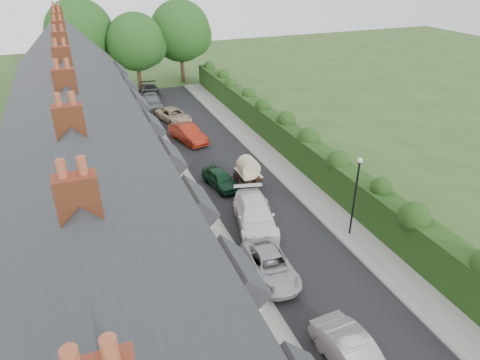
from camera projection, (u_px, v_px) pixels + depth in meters
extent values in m
plane|color=#2D4C1E|center=(338.00, 291.00, 21.68)|extent=(140.00, 140.00, 0.00)
cube|color=black|center=(247.00, 193.00, 30.56)|extent=(6.00, 58.00, 0.02)
cube|color=gray|center=(298.00, 183.00, 31.86)|extent=(2.20, 58.00, 0.12)
cube|color=gray|center=(195.00, 203.00, 29.29)|extent=(1.70, 58.00, 0.12)
cube|color=gray|center=(285.00, 185.00, 31.52)|extent=(0.18, 58.00, 0.13)
cube|color=gray|center=(206.00, 200.00, 29.55)|extent=(0.18, 58.00, 0.13)
cube|color=black|center=(320.00, 164.00, 31.89)|extent=(1.50, 58.00, 2.50)
cube|color=#963D26|center=(87.00, 185.00, 24.83)|extent=(8.00, 40.00, 6.50)
cube|color=#272A2F|center=(77.00, 133.00, 23.31)|extent=(8.00, 40.20, 8.00)
cube|color=white|center=(238.00, 338.00, 15.77)|extent=(0.70, 2.40, 5.20)
cube|color=black|center=(247.00, 358.00, 16.45)|extent=(0.06, 1.80, 1.60)
cube|color=black|center=(247.00, 312.00, 15.32)|extent=(0.06, 1.80, 1.60)
cube|color=#272A2F|center=(233.00, 276.00, 14.31)|extent=(1.70, 2.60, 1.70)
cube|color=#3F2D2D|center=(213.00, 330.00, 18.12)|extent=(0.08, 0.90, 2.10)
cube|color=white|center=(212.00, 269.00, 16.47)|extent=(0.12, 1.20, 1.60)
cube|color=white|center=(199.00, 259.00, 19.88)|extent=(0.70, 2.40, 5.20)
cube|color=black|center=(207.00, 277.00, 20.56)|extent=(0.06, 1.80, 1.60)
cube|color=black|center=(206.00, 236.00, 19.44)|extent=(0.06, 1.80, 1.60)
cube|color=#272A2F|center=(192.00, 204.00, 18.42)|extent=(1.70, 2.60, 1.70)
cube|color=#3F2D2D|center=(183.00, 260.00, 22.23)|extent=(0.08, 0.90, 2.10)
cube|color=white|center=(179.00, 206.00, 20.58)|extent=(0.12, 1.20, 1.60)
cube|color=white|center=(173.00, 207.00, 23.99)|extent=(0.70, 2.40, 5.20)
cube|color=black|center=(181.00, 223.00, 24.67)|extent=(0.06, 1.80, 1.60)
cube|color=black|center=(178.00, 187.00, 23.55)|extent=(0.06, 1.80, 1.60)
cube|color=#272A2F|center=(167.00, 159.00, 22.54)|extent=(1.70, 2.60, 1.70)
cube|color=#3F2D2D|center=(162.00, 212.00, 26.34)|extent=(0.08, 0.90, 2.10)
cube|color=white|center=(158.00, 164.00, 24.70)|extent=(0.12, 1.20, 1.60)
cube|color=white|center=(155.00, 170.00, 28.10)|extent=(0.70, 2.40, 5.20)
cube|color=black|center=(163.00, 185.00, 28.78)|extent=(0.06, 1.80, 1.60)
cube|color=black|center=(159.00, 152.00, 27.66)|extent=(0.06, 1.80, 1.60)
cube|color=#272A2F|center=(149.00, 127.00, 26.65)|extent=(1.70, 2.60, 1.70)
cube|color=#3F2D2D|center=(147.00, 178.00, 30.45)|extent=(0.08, 0.90, 2.10)
cube|color=white|center=(143.00, 134.00, 28.81)|extent=(0.12, 1.20, 1.60)
cube|color=white|center=(142.00, 142.00, 32.21)|extent=(0.70, 2.40, 5.20)
cube|color=black|center=(149.00, 156.00, 32.90)|extent=(0.06, 1.80, 1.60)
cube|color=black|center=(145.00, 126.00, 31.77)|extent=(0.06, 1.80, 1.60)
cube|color=#272A2F|center=(135.00, 104.00, 30.76)|extent=(1.70, 2.60, 1.70)
cube|color=#3F2D2D|center=(136.00, 151.00, 34.57)|extent=(0.08, 0.90, 2.10)
cube|color=white|center=(131.00, 112.00, 32.92)|extent=(0.12, 1.20, 1.60)
cube|color=white|center=(132.00, 121.00, 36.33)|extent=(0.70, 2.40, 5.20)
cube|color=black|center=(138.00, 133.00, 37.01)|extent=(0.06, 1.80, 1.60)
cube|color=black|center=(134.00, 107.00, 35.88)|extent=(0.06, 1.80, 1.60)
cube|color=#272A2F|center=(125.00, 86.00, 34.87)|extent=(1.70, 2.60, 1.70)
cube|color=#3F2D2D|center=(127.00, 130.00, 38.68)|extent=(0.08, 0.90, 2.10)
cube|color=white|center=(122.00, 94.00, 37.03)|extent=(0.12, 1.20, 1.60)
cube|color=white|center=(123.00, 104.00, 40.44)|extent=(0.70, 2.40, 5.20)
cube|color=black|center=(129.00, 115.00, 41.12)|extent=(0.06, 1.80, 1.60)
cube|color=black|center=(126.00, 91.00, 40.00)|extent=(0.06, 1.80, 1.60)
cube|color=#272A2F|center=(117.00, 72.00, 38.99)|extent=(1.70, 2.60, 1.70)
cube|color=#3F2D2D|center=(119.00, 113.00, 42.79)|extent=(0.08, 0.90, 2.10)
cube|color=white|center=(115.00, 80.00, 41.14)|extent=(0.12, 1.20, 1.60)
cylinder|color=#99482E|center=(111.00, 355.00, 4.70)|extent=(0.20, 0.20, 0.50)
cube|color=brown|center=(80.00, 209.00, 9.19)|extent=(0.90, 0.50, 1.60)
cylinder|color=#99482E|center=(62.00, 171.00, 8.68)|extent=(0.20, 0.20, 0.50)
cylinder|color=#99482E|center=(83.00, 168.00, 8.81)|extent=(0.20, 0.20, 0.50)
cube|color=brown|center=(71.00, 130.00, 13.30)|extent=(0.90, 0.50, 1.60)
cylinder|color=#99482E|center=(58.00, 101.00, 12.80)|extent=(0.20, 0.20, 0.50)
cylinder|color=#99482E|center=(72.00, 100.00, 12.92)|extent=(0.20, 0.20, 0.50)
cube|color=brown|center=(66.00, 88.00, 17.42)|extent=(0.90, 0.50, 1.60)
cylinder|color=#99482E|center=(56.00, 65.00, 16.91)|extent=(0.20, 0.20, 0.50)
cylinder|color=#99482E|center=(67.00, 64.00, 17.04)|extent=(0.20, 0.20, 0.50)
cube|color=brown|center=(63.00, 63.00, 21.53)|extent=(0.90, 0.50, 1.60)
cylinder|color=#99482E|center=(55.00, 44.00, 21.02)|extent=(0.20, 0.20, 0.50)
cylinder|color=#99482E|center=(64.00, 43.00, 21.15)|extent=(0.20, 0.20, 0.50)
cube|color=brown|center=(61.00, 45.00, 25.64)|extent=(0.90, 0.50, 1.60)
cylinder|color=#99482E|center=(54.00, 29.00, 25.13)|extent=(0.20, 0.20, 0.50)
cylinder|color=#99482E|center=(62.00, 29.00, 25.26)|extent=(0.20, 0.20, 0.50)
cube|color=brown|center=(60.00, 33.00, 29.75)|extent=(0.90, 0.50, 1.60)
cylinder|color=#99482E|center=(54.00, 18.00, 29.24)|extent=(0.20, 0.20, 0.50)
cylinder|color=#99482E|center=(60.00, 18.00, 29.37)|extent=(0.20, 0.20, 0.50)
cube|color=brown|center=(58.00, 23.00, 33.87)|extent=(0.90, 0.50, 1.60)
cylinder|color=#99482E|center=(53.00, 10.00, 33.36)|extent=(0.20, 0.20, 0.50)
cylinder|color=#99482E|center=(59.00, 10.00, 33.49)|extent=(0.20, 0.20, 0.50)
cube|color=brown|center=(58.00, 16.00, 37.98)|extent=(0.90, 0.50, 1.60)
cylinder|color=#99482E|center=(53.00, 4.00, 37.47)|extent=(0.20, 0.20, 0.50)
cylinder|color=#99482E|center=(58.00, 4.00, 37.60)|extent=(0.20, 0.20, 0.50)
cube|color=brown|center=(262.00, 355.00, 17.69)|extent=(0.30, 4.70, 0.90)
cube|color=brown|center=(222.00, 280.00, 21.80)|extent=(0.30, 4.70, 0.90)
cube|color=brown|center=(195.00, 228.00, 25.91)|extent=(0.30, 4.70, 0.90)
cube|color=brown|center=(175.00, 190.00, 30.02)|extent=(0.30, 4.70, 0.90)
cube|color=brown|center=(160.00, 162.00, 34.13)|extent=(0.30, 4.70, 0.90)
cube|color=brown|center=(148.00, 140.00, 38.25)|extent=(0.30, 4.70, 0.90)
cube|color=brown|center=(139.00, 122.00, 42.36)|extent=(0.30, 4.70, 0.90)
cube|color=brown|center=(240.00, 312.00, 19.69)|extent=(0.35, 0.35, 1.10)
cube|color=brown|center=(207.00, 250.00, 23.81)|extent=(0.35, 0.35, 1.10)
cube|color=brown|center=(184.00, 206.00, 27.92)|extent=(0.35, 0.35, 1.10)
cube|color=brown|center=(167.00, 174.00, 32.03)|extent=(0.35, 0.35, 1.10)
cube|color=brown|center=(154.00, 149.00, 36.14)|extent=(0.35, 0.35, 1.10)
cube|color=brown|center=(143.00, 129.00, 40.26)|extent=(0.35, 0.35, 1.10)
cube|color=brown|center=(134.00, 113.00, 44.37)|extent=(0.35, 0.35, 1.10)
cylinder|color=black|center=(354.00, 201.00, 24.95)|extent=(0.12, 0.12, 4.80)
cylinder|color=black|center=(360.00, 163.00, 23.80)|extent=(0.20, 0.20, 0.10)
sphere|color=silver|center=(360.00, 161.00, 23.73)|extent=(0.32, 0.32, 0.32)
cylinder|color=#332316|center=(139.00, 71.00, 52.50)|extent=(0.50, 0.50, 4.75)
sphere|color=#1D4617|center=(136.00, 42.00, 50.85)|extent=(6.80, 6.80, 6.80)
sphere|color=#1D4617|center=(147.00, 46.00, 51.85)|extent=(4.76, 4.76, 4.76)
cylinder|color=#332316|center=(182.00, 62.00, 55.97)|extent=(0.50, 0.50, 5.25)
sphere|color=#1D4617|center=(180.00, 31.00, 54.15)|extent=(7.60, 7.60, 7.60)
sphere|color=#1D4617|center=(191.00, 36.00, 55.23)|extent=(5.32, 5.32, 5.32)
cylinder|color=#332316|center=(86.00, 67.00, 52.85)|extent=(0.50, 0.50, 5.50)
sphere|color=#1D4617|center=(80.00, 33.00, 50.95)|extent=(8.00, 8.00, 8.00)
sphere|color=#1D4617|center=(95.00, 38.00, 52.07)|extent=(5.60, 5.60, 5.60)
imported|color=#9E9EA2|center=(355.00, 358.00, 17.23)|extent=(1.84, 4.60, 1.49)
imported|color=#ABADB3|center=(271.00, 265.00, 22.51)|extent=(2.47, 4.76, 1.28)
imported|color=white|center=(255.00, 215.00, 26.54)|extent=(3.42, 5.91, 1.61)
imported|color=black|center=(220.00, 179.00, 31.12)|extent=(2.16, 4.01, 1.30)
imported|color=maroon|center=(188.00, 134.00, 38.65)|extent=(2.78, 4.94, 1.54)
imported|color=tan|center=(174.00, 115.00, 43.33)|extent=(3.30, 5.16, 1.32)
imported|color=slate|center=(152.00, 101.00, 47.23)|extent=(2.60, 5.26, 1.47)
imported|color=black|center=(148.00, 95.00, 49.35)|extent=(2.35, 4.28, 1.38)
imported|color=#532E1E|center=(258.00, 190.00, 29.62)|extent=(1.21, 1.81, 1.40)
cube|color=black|center=(248.00, 176.00, 30.98)|extent=(1.28, 2.14, 0.54)
cylinder|color=#C4B498|center=(248.00, 167.00, 30.63)|extent=(1.39, 1.34, 1.39)
cube|color=#C4B498|center=(248.00, 173.00, 30.86)|extent=(1.41, 2.19, 0.04)
cylinder|color=black|center=(236.00, 179.00, 31.49)|extent=(0.09, 0.96, 0.96)
cylinder|color=black|center=(253.00, 176.00, 31.93)|extent=(0.09, 0.96, 0.96)
cylinder|color=black|center=(250.00, 183.00, 29.87)|extent=(0.06, 1.93, 0.06)
cylinder|color=black|center=(259.00, 181.00, 30.11)|extent=(0.06, 1.93, 0.06)
imported|color=black|center=(151.00, 92.00, 50.64)|extent=(2.47, 5.12, 1.44)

